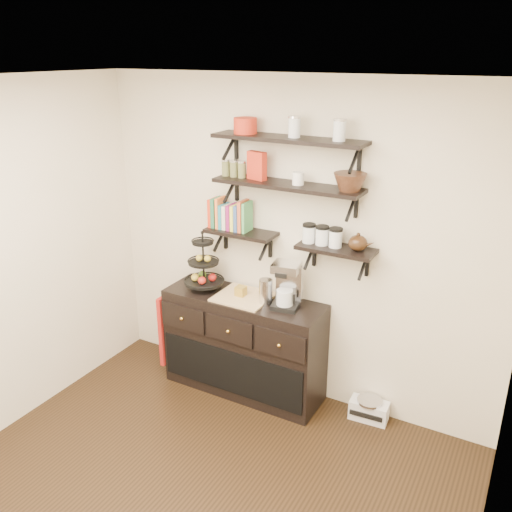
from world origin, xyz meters
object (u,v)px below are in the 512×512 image
object	(u,v)px
coffee_maker	(287,286)
fruit_stand	(204,270)
sideboard	(244,344)
radio	(369,410)

from	to	relation	value
coffee_maker	fruit_stand	bearing A→B (deg)	171.77
fruit_stand	sideboard	bearing A→B (deg)	-0.53
sideboard	radio	world-z (taller)	sideboard
sideboard	coffee_maker	xyz separation A→B (m)	(0.39, 0.03, 0.63)
sideboard	fruit_stand	bearing A→B (deg)	179.47
radio	sideboard	bearing A→B (deg)	-177.54
fruit_stand	coffee_maker	world-z (taller)	fruit_stand
radio	coffee_maker	bearing A→B (deg)	-176.31
fruit_stand	radio	world-z (taller)	fruit_stand
fruit_stand	radio	xyz separation A→B (m)	(1.51, 0.12, -0.98)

